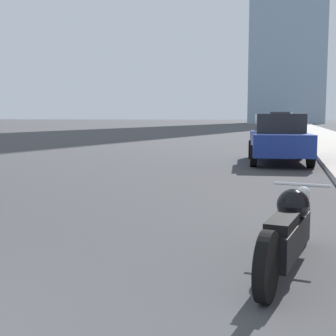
# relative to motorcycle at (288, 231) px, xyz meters

# --- Properties ---
(sidewalk) EXTENTS (3.30, 240.00, 0.15)m
(sidewalk) POSITION_rel_motorcycle_xyz_m (2.71, 36.55, -0.30)
(sidewalk) COLOR #B2ADA3
(sidewalk) RESTS_ON ground_plane
(motorcycle) EXTENTS (0.73, 2.33, 0.77)m
(motorcycle) POSITION_rel_motorcycle_xyz_m (0.00, 0.00, 0.00)
(motorcycle) COLOR black
(motorcycle) RESTS_ON ground_plane
(parked_car_blue) EXTENTS (2.14, 4.54, 1.57)m
(parked_car_blue) POSITION_rel_motorcycle_xyz_m (-0.23, 10.85, 0.42)
(parked_car_blue) COLOR #1E3899
(parked_car_blue) RESTS_ON ground_plane
(parked_car_red) EXTENTS (1.95, 3.93, 1.57)m
(parked_car_red) POSITION_rel_motorcycle_xyz_m (-0.10, 21.34, 0.41)
(parked_car_red) COLOR red
(parked_car_red) RESTS_ON ground_plane
(parked_car_silver) EXTENTS (2.14, 4.34, 1.82)m
(parked_car_silver) POSITION_rel_motorcycle_xyz_m (-0.28, 31.83, 0.52)
(parked_car_silver) COLOR #BCBCC1
(parked_car_silver) RESTS_ON ground_plane
(parked_car_white) EXTENTS (1.85, 4.05, 1.63)m
(parked_car_white) POSITION_rel_motorcycle_xyz_m (-0.16, 44.08, 0.43)
(parked_car_white) COLOR silver
(parked_car_white) RESTS_ON ground_plane
(parked_car_green) EXTENTS (1.91, 4.64, 1.64)m
(parked_car_green) POSITION_rel_motorcycle_xyz_m (-0.15, 55.72, 0.46)
(parked_car_green) COLOR #1E6B33
(parked_car_green) RESTS_ON ground_plane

